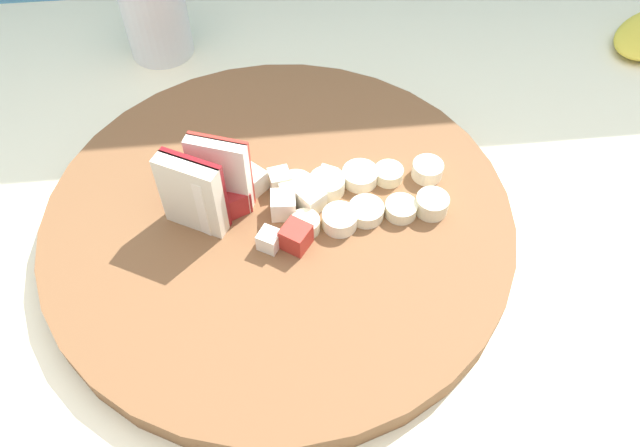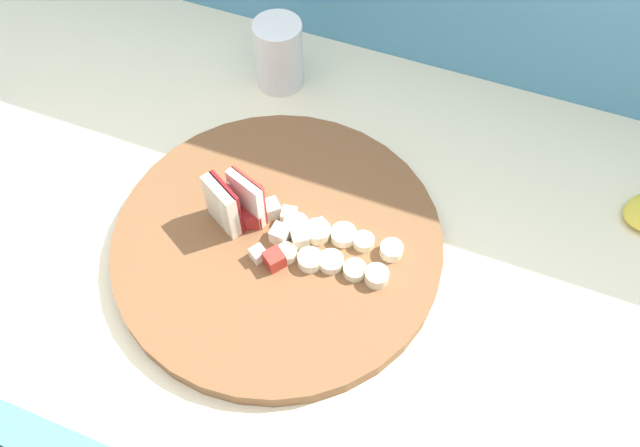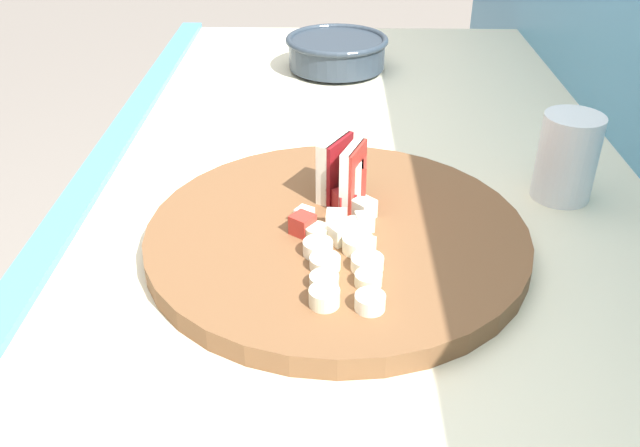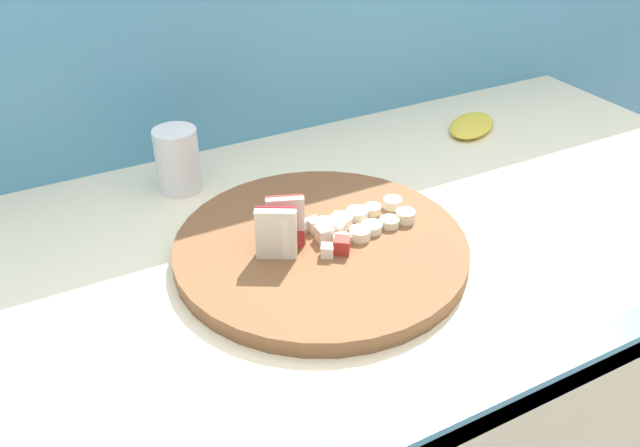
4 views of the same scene
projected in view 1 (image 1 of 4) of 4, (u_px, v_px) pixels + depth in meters
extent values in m
cube|color=beige|center=(281.00, 410.00, 0.87)|extent=(1.49, 0.65, 0.88)
cube|color=#4C8EB2|center=(256.00, 109.00, 0.89)|extent=(2.40, 0.04, 1.36)
cylinder|color=brown|center=(279.00, 221.00, 0.50)|extent=(0.37, 0.37, 0.02)
cube|color=maroon|center=(195.00, 193.00, 0.47)|extent=(0.03, 0.02, 0.06)
cube|color=white|center=(189.00, 199.00, 0.47)|extent=(0.04, 0.03, 0.06)
cube|color=maroon|center=(197.00, 189.00, 0.47)|extent=(0.05, 0.03, 0.06)
cube|color=beige|center=(192.00, 196.00, 0.46)|extent=(0.05, 0.03, 0.06)
cube|color=#B22D23|center=(223.00, 169.00, 0.48)|extent=(0.04, 0.02, 0.07)
cube|color=white|center=(220.00, 175.00, 0.47)|extent=(0.05, 0.03, 0.07)
cube|color=#B22D23|center=(216.00, 170.00, 0.49)|extent=(0.04, 0.01, 0.05)
cube|color=beige|center=(215.00, 177.00, 0.48)|extent=(0.04, 0.01, 0.05)
cube|color=beige|center=(283.00, 205.00, 0.49)|extent=(0.02, 0.02, 0.02)
cube|color=#A32323|center=(234.00, 200.00, 0.49)|extent=(0.03, 0.03, 0.02)
cube|color=#B22D23|center=(296.00, 237.00, 0.47)|extent=(0.03, 0.03, 0.02)
cube|color=#EFE5CC|center=(258.00, 180.00, 0.50)|extent=(0.03, 0.03, 0.02)
cube|color=beige|center=(280.00, 184.00, 0.50)|extent=(0.02, 0.02, 0.02)
cube|color=#EFE5CC|center=(311.00, 200.00, 0.49)|extent=(0.02, 0.02, 0.02)
cube|color=beige|center=(328.00, 180.00, 0.51)|extent=(0.02, 0.02, 0.01)
cube|color=white|center=(269.00, 240.00, 0.47)|extent=(0.02, 0.02, 0.02)
cylinder|color=beige|center=(305.00, 224.00, 0.48)|extent=(0.02, 0.02, 0.01)
cylinder|color=white|center=(340.00, 220.00, 0.48)|extent=(0.03, 0.03, 0.01)
cylinder|color=#F4EAC6|center=(366.00, 211.00, 0.49)|extent=(0.03, 0.03, 0.01)
cylinder|color=beige|center=(401.00, 209.00, 0.49)|extent=(0.02, 0.02, 0.01)
cylinder|color=beige|center=(432.00, 204.00, 0.49)|extent=(0.03, 0.03, 0.01)
cylinder|color=#F4EAC6|center=(296.00, 188.00, 0.50)|extent=(0.03, 0.03, 0.01)
cylinder|color=#F4EAC6|center=(327.00, 184.00, 0.50)|extent=(0.03, 0.03, 0.01)
cylinder|color=white|center=(360.00, 176.00, 0.51)|extent=(0.03, 0.03, 0.01)
cylinder|color=beige|center=(388.00, 173.00, 0.51)|extent=(0.02, 0.02, 0.01)
cylinder|color=white|center=(427.00, 167.00, 0.51)|extent=(0.02, 0.02, 0.01)
cylinder|color=white|center=(154.00, 10.00, 0.62)|extent=(0.06, 0.06, 0.09)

